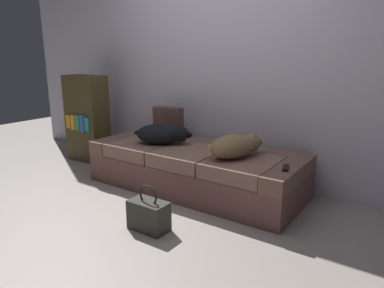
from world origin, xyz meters
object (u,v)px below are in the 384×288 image
Objects in this scene: tv_remote at (286,168)px; handbag at (149,215)px; couch at (195,168)px; dog_tan at (236,146)px; bookshelf at (87,119)px; dog_dark at (162,134)px; throw_pillow at (168,122)px.

handbag is (-0.80, -0.81, -0.32)m from tv_remote.
handbag is at bearing -78.10° from couch.
bookshelf is at bearing 176.80° from dog_tan.
dog_dark is at bearing -179.90° from dog_tan.
bookshelf is (-1.18, -0.18, -0.06)m from throw_pillow.
handbag is at bearing -151.05° from tv_remote.
dog_dark is 1.37m from tv_remote.
dog_tan is 1.61× the size of handbag.
dog_tan is 0.55× the size of bookshelf.
tv_remote reaches higher than couch.
handbag is at bearing -27.60° from bookshelf.
couch is 2.00× the size of bookshelf.
couch is 3.61× the size of dog_tan.
dog_dark reaches higher than handbag.
tv_remote is at bearing -7.71° from couch.
bookshelf reaches higher than tv_remote.
bookshelf is at bearing 152.40° from handbag.
dog_tan is (0.86, 0.00, 0.00)m from dog_dark.
throw_pillow reaches higher than dog_tan.
dog_tan is 4.06× the size of tv_remote.
dog_tan is at bearing 0.10° from dog_dark.
dog_tan is 1.02m from handbag.
tv_remote is 0.44× the size of throw_pillow.
throw_pillow is 0.31× the size of bookshelf.
throw_pillow is (-1.03, 0.31, 0.06)m from dog_tan.
dog_tan is 1.08m from throw_pillow.
tv_remote is at bearing 45.25° from handbag.
throw_pillow is 1.20m from bookshelf.
dog_tan reaches higher than handbag.
handbag is (0.20, -0.95, -0.09)m from couch.
handbag is (0.56, -0.88, -0.42)m from dog_dark.
couch is 0.60m from dog_tan.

